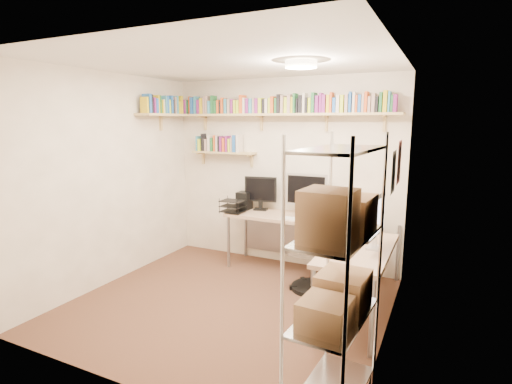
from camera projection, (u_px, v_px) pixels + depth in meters
ground at (229, 304)px, 4.29m from camera, size 3.20×3.20×0.00m
room_shell at (227, 160)px, 4.01m from camera, size 3.24×3.04×2.52m
wall_shelves at (249, 114)px, 5.25m from camera, size 3.12×1.09×0.80m
corner_desk at (303, 223)px, 4.81m from camera, size 2.26×1.91×1.28m
office_chair at (316, 254)px, 4.63m from camera, size 0.52×0.53×0.99m
wire_rack at (337, 258)px, 2.52m from camera, size 0.45×0.83×1.87m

